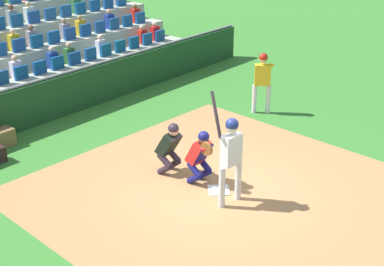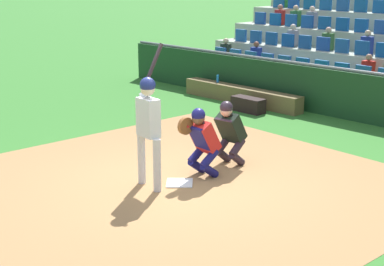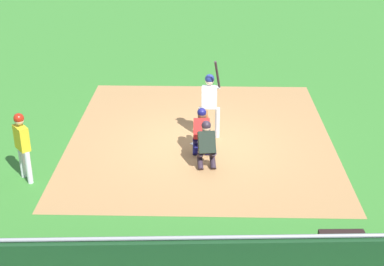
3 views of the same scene
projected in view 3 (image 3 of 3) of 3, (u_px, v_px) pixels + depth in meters
name	position (u px, v px, depth m)	size (l,w,h in m)	color
ground_plane	(201.00, 144.00, 15.33)	(160.00, 160.00, 0.00)	#35792C
infield_dirt_patch	(201.00, 136.00, 15.78)	(7.29, 8.15, 0.01)	#A77B4B
home_plate_marker	(201.00, 144.00, 15.32)	(0.44, 0.44, 0.02)	white
batter_at_plate	(210.00, 98.00, 15.25)	(0.61, 0.59, 2.36)	silver
catcher_crouching	(202.00, 129.00, 14.56)	(0.48, 0.71, 1.27)	navy
home_plate_umpire	(207.00, 143.00, 13.84)	(0.49, 0.53, 1.25)	#2D212D
dugout_wall	(214.00, 266.00, 9.64)	(16.72, 0.24, 1.23)	#183E1F
equipment_duffel_bag	(342.00, 242.00, 10.95)	(0.90, 0.36, 0.37)	black
on_deck_batter	(22.00, 140.00, 13.10)	(0.44, 0.53, 1.75)	silver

